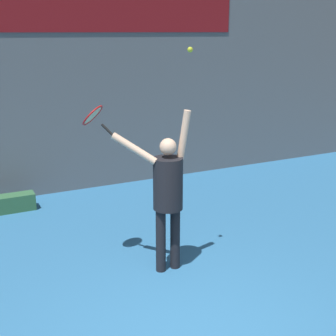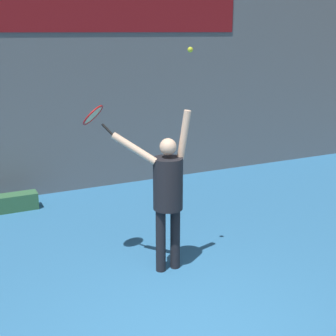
% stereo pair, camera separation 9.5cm
% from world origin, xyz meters
% --- Properties ---
extents(back_wall, '(18.00, 0.10, 5.00)m').
position_xyz_m(back_wall, '(0.00, 5.51, 2.50)').
color(back_wall, slate).
rests_on(back_wall, ground_plane).
extents(sponsor_banner, '(7.41, 0.02, 0.84)m').
position_xyz_m(sponsor_banner, '(0.00, 5.45, 3.44)').
color(sponsor_banner, maroon).
extents(tennis_player, '(0.94, 0.58, 2.12)m').
position_xyz_m(tennis_player, '(0.47, 1.76, 1.11)').
color(tennis_player, black).
rests_on(tennis_player, ground_plane).
extents(tennis_racket, '(0.42, 0.42, 0.38)m').
position_xyz_m(tennis_racket, '(-0.29, 2.27, 2.03)').
color(tennis_racket, black).
extents(tennis_ball, '(0.07, 0.07, 0.07)m').
position_xyz_m(tennis_ball, '(0.75, 1.71, 2.83)').
color(tennis_ball, '#CCDB2D').
extents(equipment_bag, '(0.84, 0.29, 0.29)m').
position_xyz_m(equipment_bag, '(-1.09, 4.83, 0.15)').
color(equipment_bag, '#33663F').
rests_on(equipment_bag, ground_plane).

